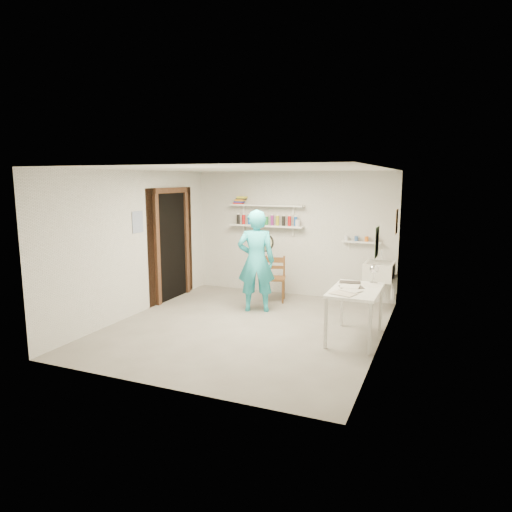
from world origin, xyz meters
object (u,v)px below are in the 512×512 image
at_px(desk_lamp, 374,269).
at_px(man, 256,261).
at_px(wooden_chair, 274,278).
at_px(work_table, 355,314).
at_px(belfast_sink, 379,271).
at_px(wall_clock, 265,243).

bearing_deg(desk_lamp, man, 170.29).
distance_m(man, wooden_chair, 0.85).
relative_size(man, work_table, 1.59).
distance_m(belfast_sink, work_table, 1.64).
bearing_deg(desk_lamp, wooden_chair, 151.44).
height_order(wooden_chair, desk_lamp, desk_lamp).
bearing_deg(wall_clock, desk_lamp, -36.24).
height_order(work_table, desk_lamp, desk_lamp).
distance_m(wall_clock, desk_lamp, 2.03).
height_order(belfast_sink, work_table, belfast_sink).
xyz_separation_m(man, wall_clock, (0.08, 0.21, 0.29)).
relative_size(wall_clock, wooden_chair, 0.37).
bearing_deg(man, wall_clock, -130.77).
xyz_separation_m(belfast_sink, wall_clock, (-1.87, -0.61, 0.47)).
bearing_deg(wooden_chair, desk_lamp, -44.12).
bearing_deg(wall_clock, work_table, -49.79).
distance_m(work_table, desk_lamp, 0.76).
height_order(man, desk_lamp, man).
distance_m(wooden_chair, work_table, 2.32).
xyz_separation_m(belfast_sink, wooden_chair, (-1.88, -0.10, -0.27)).
height_order(belfast_sink, wall_clock, wall_clock).
bearing_deg(desk_lamp, work_table, -112.42).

